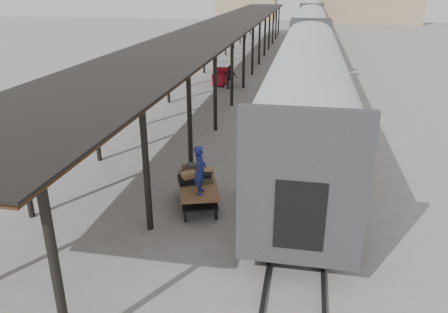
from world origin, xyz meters
name	(u,v)px	position (x,y,z in m)	size (l,w,h in m)	color
ground	(207,203)	(0.00, 0.00, 0.00)	(160.00, 160.00, 0.00)	slate
train	(310,30)	(3.19, 33.79, 2.69)	(3.45, 76.01, 4.01)	silver
canopy	(230,23)	(-3.40, 24.00, 4.00)	(4.90, 64.30, 4.15)	#422B19
rails	(308,55)	(3.20, 34.00, 0.06)	(1.54, 150.00, 0.12)	black
building_far	(370,0)	(14.00, 78.00, 4.00)	(18.00, 10.00, 8.00)	tan
building_left	(247,4)	(-10.00, 82.00, 3.00)	(12.00, 8.00, 6.00)	tan
baggage_cart	(198,189)	(-0.22, -0.29, 0.65)	(1.94, 2.67, 0.86)	brown
suitcase_stack	(194,175)	(-0.43, -0.02, 1.06)	(1.31, 1.35, 0.56)	#343436
luggage_tug	(221,77)	(-3.14, 18.59, 0.58)	(1.07, 1.54, 1.27)	maroon
porter	(200,170)	(0.03, -0.94, 1.67)	(0.59, 0.39, 1.61)	navy
pedestrian	(230,77)	(-2.24, 17.46, 0.86)	(1.01, 0.42, 1.72)	black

